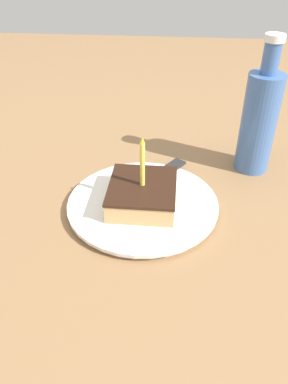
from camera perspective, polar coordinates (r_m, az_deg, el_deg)
name	(u,v)px	position (r m, az deg, el deg)	size (l,w,h in m)	color
ground_plane	(143,219)	(0.65, -0.22, -4.13)	(2.40, 2.40, 0.04)	olive
plate	(144,204)	(0.63, 0.00, -1.85)	(0.25, 0.25, 0.02)	white
cake_slice	(145,192)	(0.62, 0.10, -0.03)	(0.11, 0.12, 0.12)	tan
fork	(155,179)	(0.68, 1.65, 1.98)	(0.12, 0.17, 0.00)	#262626
bottle	(259,120)	(0.73, 17.15, 10.45)	(0.07, 0.07, 0.25)	#3F66A5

